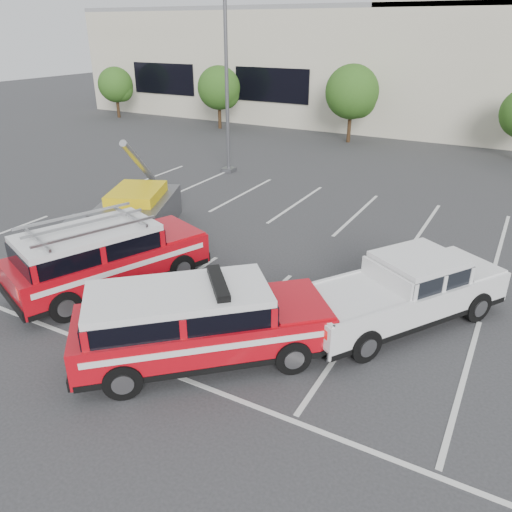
# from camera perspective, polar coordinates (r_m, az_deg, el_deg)

# --- Properties ---
(ground) EXTENTS (120.00, 120.00, 0.00)m
(ground) POSITION_cam_1_polar(r_m,az_deg,el_deg) (13.19, -1.17, -6.97)
(ground) COLOR #2D2D30
(ground) RESTS_ON ground
(stall_markings) EXTENTS (23.00, 15.00, 0.01)m
(stall_markings) POSITION_cam_1_polar(r_m,az_deg,el_deg) (16.77, 6.57, 0.19)
(stall_markings) COLOR silver
(stall_markings) RESTS_ON ground
(convention_building) EXTENTS (60.00, 16.99, 13.20)m
(convention_building) POSITION_cam_1_polar(r_m,az_deg,el_deg) (41.95, 22.95, 19.98)
(convention_building) COLOR beige
(convention_building) RESTS_ON ground
(tree_far_left) EXTENTS (2.77, 2.77, 3.99)m
(tree_far_left) POSITION_cam_1_polar(r_m,az_deg,el_deg) (44.29, -15.62, 18.21)
(tree_far_left) COLOR #3F2B19
(tree_far_left) RESTS_ON ground
(tree_left) EXTENTS (3.07, 3.07, 4.42)m
(tree_left) POSITION_cam_1_polar(r_m,az_deg,el_deg) (38.04, -4.11, 18.46)
(tree_left) COLOR #3F2B19
(tree_left) RESTS_ON ground
(tree_mid_left) EXTENTS (3.37, 3.37, 4.85)m
(tree_mid_left) POSITION_cam_1_polar(r_m,az_deg,el_deg) (33.66, 11.07, 17.73)
(tree_mid_left) COLOR #3F2B19
(tree_mid_left) RESTS_ON ground
(light_pole_left) EXTENTS (0.90, 0.60, 10.24)m
(light_pole_left) POSITION_cam_1_polar(r_m,az_deg,el_deg) (25.69, -3.41, 20.85)
(light_pole_left) COLOR #59595E
(light_pole_left) RESTS_ON ground
(fire_chief_suv) EXTENTS (5.53, 5.29, 1.98)m
(fire_chief_suv) POSITION_cam_1_polar(r_m,az_deg,el_deg) (11.32, -6.54, -8.20)
(fire_chief_suv) COLOR #AE0812
(fire_chief_suv) RESTS_ON ground
(white_pickup) EXTENTS (4.73, 5.83, 1.74)m
(white_pickup) POSITION_cam_1_polar(r_m,az_deg,el_deg) (13.21, 16.21, -4.53)
(white_pickup) COLOR silver
(white_pickup) RESTS_ON ground
(ladder_suv) EXTENTS (3.95, 5.85, 2.15)m
(ladder_suv) POSITION_cam_1_polar(r_m,az_deg,el_deg) (14.85, -16.82, -0.52)
(ladder_suv) COLOR #AE0812
(ladder_suv) RESTS_ON ground
(utility_rig) EXTENTS (3.70, 4.89, 3.49)m
(utility_rig) POSITION_cam_1_polar(r_m,az_deg,el_deg) (19.08, -13.73, 4.97)
(utility_rig) COLOR #59595E
(utility_rig) RESTS_ON ground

